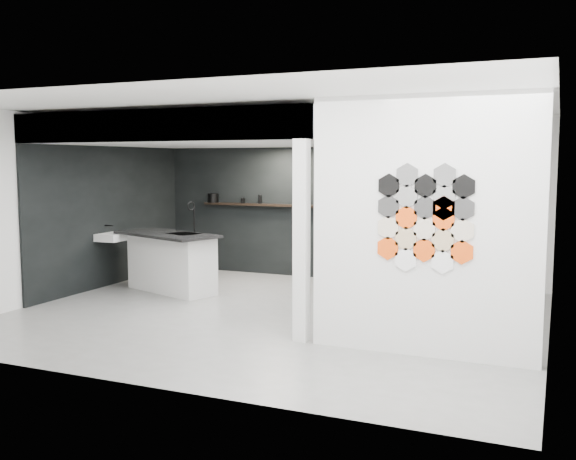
% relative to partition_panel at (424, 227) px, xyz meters
% --- Properties ---
extents(floor, '(7.00, 6.00, 0.01)m').
position_rel_partition_panel_xyz_m(floor, '(-2.23, 1.00, -1.40)').
color(floor, slate).
extents(partition_panel, '(2.45, 0.15, 2.80)m').
position_rel_partition_panel_xyz_m(partition_panel, '(0.00, 0.00, 0.00)').
color(partition_panel, silver).
rests_on(partition_panel, floor).
extents(bay_clad_back, '(4.40, 0.04, 2.35)m').
position_rel_partition_panel_xyz_m(bay_clad_back, '(-3.52, 3.97, -0.22)').
color(bay_clad_back, black).
rests_on(bay_clad_back, floor).
extents(bay_clad_left, '(0.04, 4.00, 2.35)m').
position_rel_partition_panel_xyz_m(bay_clad_left, '(-5.70, 2.00, -0.22)').
color(bay_clad_left, black).
rests_on(bay_clad_left, floor).
extents(bulkhead, '(4.40, 4.00, 0.40)m').
position_rel_partition_panel_xyz_m(bulkhead, '(-3.52, 2.00, 1.15)').
color(bulkhead, silver).
rests_on(bulkhead, corner_column).
extents(corner_column, '(0.16, 0.16, 2.35)m').
position_rel_partition_panel_xyz_m(corner_column, '(-1.41, 0.00, -0.22)').
color(corner_column, silver).
rests_on(corner_column, floor).
extents(fascia_beam, '(4.40, 0.16, 0.40)m').
position_rel_partition_panel_xyz_m(fascia_beam, '(-3.52, 0.08, 1.15)').
color(fascia_beam, silver).
rests_on(fascia_beam, corner_column).
extents(wall_basin, '(0.40, 0.60, 0.12)m').
position_rel_partition_panel_xyz_m(wall_basin, '(-5.46, 1.80, -0.55)').
color(wall_basin, silver).
rests_on(wall_basin, bay_clad_left).
extents(display_shelf, '(3.00, 0.15, 0.04)m').
position_rel_partition_panel_xyz_m(display_shelf, '(-3.43, 3.87, -0.10)').
color(display_shelf, black).
rests_on(display_shelf, bay_clad_back).
extents(kitchen_island, '(1.98, 1.36, 1.46)m').
position_rel_partition_panel_xyz_m(kitchen_island, '(-4.41, 1.85, -0.91)').
color(kitchen_island, silver).
rests_on(kitchen_island, floor).
extents(stockpot, '(0.22, 0.22, 0.17)m').
position_rel_partition_panel_xyz_m(stockpot, '(-4.77, 3.87, 0.00)').
color(stockpot, black).
rests_on(stockpot, display_shelf).
extents(kettle, '(0.26, 0.26, 0.17)m').
position_rel_partition_panel_xyz_m(kettle, '(-2.27, 3.87, 0.01)').
color(kettle, black).
rests_on(kettle, display_shelf).
extents(glass_bowl, '(0.17, 0.17, 0.10)m').
position_rel_partition_panel_xyz_m(glass_bowl, '(-2.08, 3.87, -0.03)').
color(glass_bowl, gray).
rests_on(glass_bowl, display_shelf).
extents(glass_vase, '(0.12, 0.12, 0.13)m').
position_rel_partition_panel_xyz_m(glass_vase, '(-2.08, 3.87, -0.01)').
color(glass_vase, gray).
rests_on(glass_vase, display_shelf).
extents(bottle_dark, '(0.08, 0.08, 0.16)m').
position_rel_partition_panel_xyz_m(bottle_dark, '(-3.78, 3.87, -0.00)').
color(bottle_dark, black).
rests_on(bottle_dark, display_shelf).
extents(utensil_cup, '(0.08, 0.08, 0.09)m').
position_rel_partition_panel_xyz_m(utensil_cup, '(-4.13, 3.87, -0.03)').
color(utensil_cup, black).
rests_on(utensil_cup, display_shelf).
extents(hex_tile_cluster, '(1.04, 0.02, 1.16)m').
position_rel_partition_panel_xyz_m(hex_tile_cluster, '(0.03, -0.09, 0.10)').
color(hex_tile_cluster, '#F24B0C').
rests_on(hex_tile_cluster, partition_panel).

